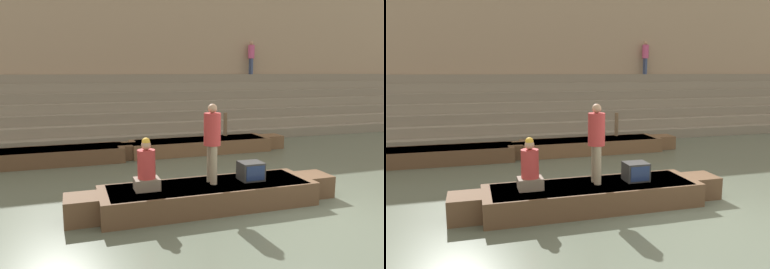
{
  "view_description": "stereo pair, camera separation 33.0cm",
  "coord_description": "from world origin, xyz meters",
  "views": [
    {
      "loc": [
        -4.6,
        -6.35,
        2.9
      ],
      "look_at": [
        -1.84,
        2.15,
        1.41
      ],
      "focal_mm": 35.0,
      "sensor_mm": 36.0,
      "label": 1
    },
    {
      "loc": [
        -4.28,
        -6.45,
        2.9
      ],
      "look_at": [
        -1.84,
        2.15,
        1.41
      ],
      "focal_mm": 35.0,
      "sensor_mm": 36.0,
      "label": 2
    }
  ],
  "objects": [
    {
      "name": "person_rowing",
      "position": [
        -3.2,
        0.99,
        0.94
      ],
      "size": [
        0.51,
        0.4,
        1.09
      ],
      "rotation": [
        0.0,
        0.0,
        -0.17
      ],
      "color": "#756656",
      "rests_on": "rowboat_main"
    },
    {
      "name": "person_on_steps",
      "position": [
        4.55,
        11.77,
        3.79
      ],
      "size": [
        0.34,
        0.34,
        1.7
      ],
      "rotation": [
        0.0,
        0.0,
        5.56
      ],
      "color": "#3D4C75",
      "rests_on": "ghat_steps"
    },
    {
      "name": "moored_boat_distant",
      "position": [
        -0.15,
        6.35,
        0.26
      ],
      "size": [
        6.54,
        1.29,
        0.49
      ],
      "rotation": [
        0.0,
        0.0,
        -0.08
      ],
      "color": "brown",
      "rests_on": "ground"
    },
    {
      "name": "ground_plane",
      "position": [
        0.0,
        0.0,
        0.0
      ],
      "size": [
        120.0,
        120.0,
        0.0
      ],
      "primitive_type": "plane",
      "color": "#566051"
    },
    {
      "name": "moored_boat_shore",
      "position": [
        -5.41,
        6.16,
        0.26
      ],
      "size": [
        6.15,
        1.29,
        0.49
      ],
      "rotation": [
        0.0,
        0.0,
        0.09
      ],
      "color": "brown",
      "rests_on": "ground"
    },
    {
      "name": "ghat_steps",
      "position": [
        0.0,
        10.66,
        1.0
      ],
      "size": [
        36.0,
        3.9,
        2.8
      ],
      "color": "gray",
      "rests_on": "ground"
    },
    {
      "name": "mooring_post",
      "position": [
        1.01,
        6.78,
        0.69
      ],
      "size": [
        0.14,
        0.14,
        1.38
      ],
      "primitive_type": "cylinder",
      "color": "brown",
      "rests_on": "ground"
    },
    {
      "name": "back_wall",
      "position": [
        0.0,
        12.65,
        4.16
      ],
      "size": [
        34.2,
        1.28,
        8.38
      ],
      "color": "tan",
      "rests_on": "ground"
    },
    {
      "name": "rowboat_main",
      "position": [
        -1.84,
        0.96,
        0.27
      ],
      "size": [
        6.0,
        1.46,
        0.51
      ],
      "rotation": [
        0.0,
        0.0,
        -0.03
      ],
      "color": "brown",
      "rests_on": "ground"
    },
    {
      "name": "tv_set",
      "position": [
        -0.83,
        0.98,
        0.72
      ],
      "size": [
        0.52,
        0.46,
        0.41
      ],
      "rotation": [
        0.0,
        0.0,
        -0.01
      ],
      "color": "#2D2D2D",
      "rests_on": "rowboat_main"
    },
    {
      "name": "person_standing",
      "position": [
        -1.75,
        1.04,
        1.51
      ],
      "size": [
        0.37,
        0.37,
        1.73
      ],
      "rotation": [
        0.0,
        0.0,
        0.08
      ],
      "color": "gray",
      "rests_on": "rowboat_main"
    }
  ]
}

